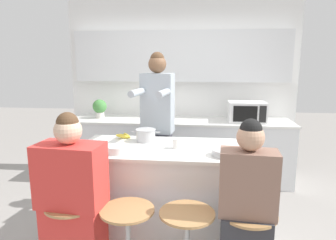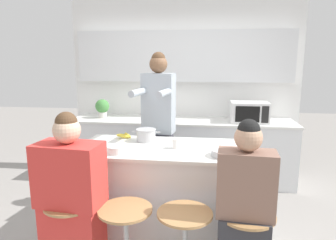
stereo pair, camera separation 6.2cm
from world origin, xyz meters
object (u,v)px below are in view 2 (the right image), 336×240
kitchen_island (167,192)px  banana_bunch (124,136)px  person_wrapped_blanket (72,203)px  bar_stool_center_left (126,239)px  person_cooking (159,132)px  coffee_cup_near (176,144)px  microwave (249,112)px  fruit_bowl (117,149)px  person_seated_near (244,218)px  cooking_pot (146,135)px  potted_plant (102,107)px  bar_stool_leftmost (73,232)px

kitchen_island → banana_bunch: banana_bunch is taller
person_wrapped_blanket → bar_stool_center_left: bearing=2.6°
person_cooking → coffee_cup_near: 0.68m
person_cooking → microwave: (1.14, 0.91, 0.11)m
microwave → fruit_bowl: bearing=-128.4°
kitchen_island → person_cooking: bearing=106.8°
person_cooking → person_wrapped_blanket: person_cooking is taller
person_wrapped_blanket → coffee_cup_near: person_wrapped_blanket is taller
kitchen_island → person_seated_near: 0.96m
kitchen_island → coffee_cup_near: coffee_cup_near is taller
kitchen_island → coffee_cup_near: (0.09, -0.03, 0.51)m
person_seated_near → cooking_pot: person_seated_near is taller
bar_stool_center_left → person_seated_near: person_seated_near is taller
bar_stool_center_left → banana_bunch: bearing=105.6°
banana_bunch → microwave: microwave is taller
coffee_cup_near → potted_plant: 2.04m
microwave → potted_plant: size_ratio=1.83×
potted_plant → microwave: bearing=-1.3°
kitchen_island → cooking_pot: cooking_pot is taller
fruit_bowl → coffee_cup_near: bearing=22.2°
kitchen_island → fruit_bowl: (-0.42, -0.24, 0.50)m
person_wrapped_blanket → kitchen_island: bearing=50.2°
person_wrapped_blanket → coffee_cup_near: bearing=45.0°
person_cooking → coffee_cup_near: size_ratio=17.55×
banana_bunch → potted_plant: size_ratio=0.66×
potted_plant → person_cooking: bearing=-43.3°
person_cooking → microwave: size_ratio=3.60×
bar_stool_leftmost → person_wrapped_blanket: (0.02, -0.02, 0.27)m
kitchen_island → bar_stool_leftmost: bearing=-136.3°
person_wrapped_blanket → potted_plant: size_ratio=4.90×
fruit_bowl → person_seated_near: bearing=-21.7°
kitchen_island → potted_plant: size_ratio=6.08×
coffee_cup_near → banana_bunch: 0.67m
cooking_pot → potted_plant: size_ratio=1.05×
person_cooking → person_wrapped_blanket: size_ratio=1.34×
kitchen_island → bar_stool_leftmost: (-0.69, -0.66, -0.09)m
person_wrapped_blanket → banana_bunch: person_wrapped_blanket is taller
person_seated_near → fruit_bowl: (-1.08, 0.43, 0.35)m
fruit_bowl → potted_plant: potted_plant is taller
person_seated_near → potted_plant: (-1.86, 2.22, 0.45)m
kitchen_island → microwave: size_ratio=3.33×
potted_plant → cooking_pot: bearing=-54.9°
bar_stool_center_left → coffee_cup_near: bearing=64.0°
bar_stool_leftmost → person_cooking: bearing=67.8°
bar_stool_center_left → microwave: bearing=61.5°
coffee_cup_near → bar_stool_center_left: bearing=-116.0°
person_seated_near → cooking_pot: size_ratio=4.61×
bar_stool_leftmost → coffee_cup_near: size_ratio=6.08×
bar_stool_leftmost → person_seated_near: 1.37m
person_seated_near → fruit_bowl: 1.22m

